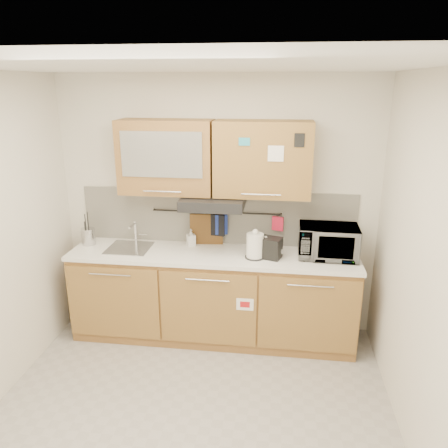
# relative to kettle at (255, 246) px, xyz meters

# --- Properties ---
(floor) EXTENTS (3.20, 3.20, 0.00)m
(floor) POSITION_rel_kettle_xyz_m (-0.42, -1.12, -1.03)
(floor) COLOR #9E9993
(floor) RESTS_ON ground
(ceiling) EXTENTS (3.20, 3.20, 0.00)m
(ceiling) POSITION_rel_kettle_xyz_m (-0.42, -1.12, 1.57)
(ceiling) COLOR white
(ceiling) RESTS_ON wall_back
(wall_back) EXTENTS (3.20, 0.00, 3.20)m
(wall_back) POSITION_rel_kettle_xyz_m (-0.42, 0.38, 0.27)
(wall_back) COLOR silver
(wall_back) RESTS_ON ground
(wall_right) EXTENTS (0.00, 3.00, 3.00)m
(wall_right) POSITION_rel_kettle_xyz_m (1.18, -1.12, 0.27)
(wall_right) COLOR silver
(wall_right) RESTS_ON ground
(base_cabinet) EXTENTS (2.80, 0.64, 0.88)m
(base_cabinet) POSITION_rel_kettle_xyz_m (-0.42, 0.07, -0.63)
(base_cabinet) COLOR olive
(base_cabinet) RESTS_ON floor
(countertop) EXTENTS (2.82, 0.62, 0.04)m
(countertop) POSITION_rel_kettle_xyz_m (-0.42, 0.07, -0.13)
(countertop) COLOR white
(countertop) RESTS_ON base_cabinet
(backsplash) EXTENTS (2.80, 0.02, 0.56)m
(backsplash) POSITION_rel_kettle_xyz_m (-0.42, 0.36, 0.17)
(backsplash) COLOR silver
(backsplash) RESTS_ON countertop
(upper_cabinets) EXTENTS (1.82, 0.37, 0.70)m
(upper_cabinets) POSITION_rel_kettle_xyz_m (-0.42, 0.20, 0.80)
(upper_cabinets) COLOR olive
(upper_cabinets) RESTS_ON wall_back
(range_hood) EXTENTS (0.60, 0.46, 0.10)m
(range_hood) POSITION_rel_kettle_xyz_m (-0.42, 0.13, 0.39)
(range_hood) COLOR black
(range_hood) RESTS_ON upper_cabinets
(sink) EXTENTS (0.42, 0.40, 0.26)m
(sink) POSITION_rel_kettle_xyz_m (-1.27, 0.08, -0.11)
(sink) COLOR silver
(sink) RESTS_ON countertop
(utensil_rail) EXTENTS (1.30, 0.02, 0.02)m
(utensil_rail) POSITION_rel_kettle_xyz_m (-0.42, 0.33, 0.23)
(utensil_rail) COLOR black
(utensil_rail) RESTS_ON backsplash
(utensil_crock) EXTENTS (0.16, 0.16, 0.34)m
(utensil_crock) POSITION_rel_kettle_xyz_m (-1.72, 0.14, -0.03)
(utensil_crock) COLOR #B9B9BE
(utensil_crock) RESTS_ON countertop
(kettle) EXTENTS (0.22, 0.21, 0.29)m
(kettle) POSITION_rel_kettle_xyz_m (0.00, 0.00, 0.00)
(kettle) COLOR silver
(kettle) RESTS_ON countertop
(toaster) EXTENTS (0.30, 0.23, 0.20)m
(toaster) POSITION_rel_kettle_xyz_m (0.11, 0.03, -0.01)
(toaster) COLOR black
(toaster) RESTS_ON countertop
(microwave) EXTENTS (0.56, 0.38, 0.31)m
(microwave) POSITION_rel_kettle_xyz_m (0.68, 0.12, 0.04)
(microwave) COLOR #999999
(microwave) RESTS_ON countertop
(soap_bottle) EXTENTS (0.11, 0.11, 0.18)m
(soap_bottle) POSITION_rel_kettle_xyz_m (-0.67, 0.24, -0.03)
(soap_bottle) COLOR #999999
(soap_bottle) RESTS_ON countertop
(cutting_board) EXTENTS (0.34, 0.05, 0.41)m
(cutting_board) POSITION_rel_kettle_xyz_m (-0.52, 0.31, -0.00)
(cutting_board) COLOR brown
(cutting_board) RESTS_ON utensil_rail
(oven_mitt) EXTENTS (0.13, 0.06, 0.21)m
(oven_mitt) POSITION_rel_kettle_xyz_m (-0.36, 0.31, 0.10)
(oven_mitt) COLOR navy
(oven_mitt) RESTS_ON utensil_rail
(dark_pouch) EXTENTS (0.15, 0.06, 0.22)m
(dark_pouch) POSITION_rel_kettle_xyz_m (-0.40, 0.31, 0.09)
(dark_pouch) COLOR black
(dark_pouch) RESTS_ON utensil_rail
(pot_holder) EXTENTS (0.11, 0.05, 0.14)m
(pot_holder) POSITION_rel_kettle_xyz_m (0.20, 0.31, 0.13)
(pot_holder) COLOR red
(pot_holder) RESTS_ON utensil_rail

